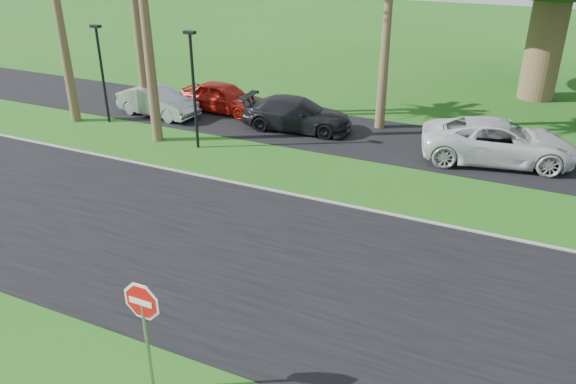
{
  "coord_description": "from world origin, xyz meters",
  "views": [
    {
      "loc": [
        6.39,
        -9.37,
        8.26
      ],
      "look_at": [
        0.7,
        2.82,
        1.8
      ],
      "focal_mm": 35.0,
      "sensor_mm": 36.0,
      "label": 1
    }
  ],
  "objects_px": {
    "stop_sign_near": "(144,316)",
    "car_minivan": "(499,142)",
    "car_silver": "(158,102)",
    "car_dark": "(297,114)",
    "car_red": "(223,97)"
  },
  "relations": [
    {
      "from": "stop_sign_near",
      "to": "car_silver",
      "type": "height_order",
      "value": "stop_sign_near"
    },
    {
      "from": "car_red",
      "to": "car_dark",
      "type": "relative_size",
      "value": 0.87
    },
    {
      "from": "car_silver",
      "to": "car_red",
      "type": "height_order",
      "value": "car_red"
    },
    {
      "from": "stop_sign_near",
      "to": "car_minivan",
      "type": "distance_m",
      "value": 15.8
    },
    {
      "from": "car_silver",
      "to": "car_minivan",
      "type": "xyz_separation_m",
      "value": [
        15.15,
        0.85,
        0.12
      ]
    },
    {
      "from": "car_silver",
      "to": "car_minivan",
      "type": "height_order",
      "value": "car_minivan"
    },
    {
      "from": "car_minivan",
      "to": "car_dark",
      "type": "bearing_deg",
      "value": 77.15
    },
    {
      "from": "car_dark",
      "to": "stop_sign_near",
      "type": "bearing_deg",
      "value": -172.03
    },
    {
      "from": "stop_sign_near",
      "to": "car_silver",
      "type": "distance_m",
      "value": 17.67
    },
    {
      "from": "car_silver",
      "to": "car_dark",
      "type": "relative_size",
      "value": 0.84
    },
    {
      "from": "car_silver",
      "to": "stop_sign_near",
      "type": "bearing_deg",
      "value": -137.82
    },
    {
      "from": "car_red",
      "to": "car_minivan",
      "type": "xyz_separation_m",
      "value": [
        12.68,
        -0.99,
        0.07
      ]
    },
    {
      "from": "stop_sign_near",
      "to": "car_dark",
      "type": "bearing_deg",
      "value": 103.85
    },
    {
      "from": "car_silver",
      "to": "car_minivan",
      "type": "relative_size",
      "value": 0.72
    },
    {
      "from": "stop_sign_near",
      "to": "car_red",
      "type": "bearing_deg",
      "value": 116.46
    }
  ]
}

